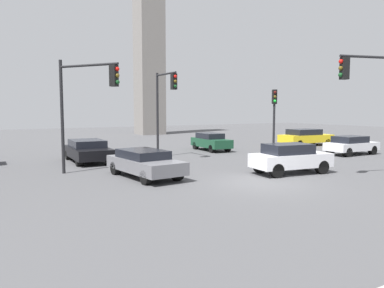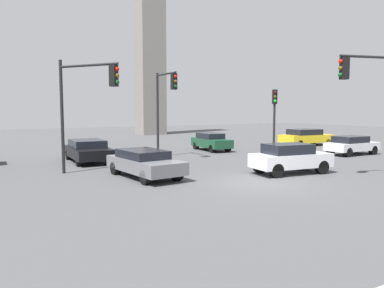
{
  "view_description": "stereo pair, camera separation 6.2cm",
  "coord_description": "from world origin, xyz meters",
  "px_view_note": "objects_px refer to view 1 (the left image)",
  "views": [
    {
      "loc": [
        -10.66,
        -12.69,
        3.29
      ],
      "look_at": [
        -0.09,
        6.24,
        1.25
      ],
      "focal_mm": 34.87,
      "sensor_mm": 36.0,
      "label": 1
    },
    {
      "loc": [
        -10.61,
        -12.72,
        3.29
      ],
      "look_at": [
        -0.09,
        6.24,
        1.25
      ],
      "focal_mm": 34.87,
      "sensor_mm": 36.0,
      "label": 2
    }
  ],
  "objects_px": {
    "car_4": "(351,145)",
    "car_7": "(305,137)",
    "traffic_light_2": "(86,94)",
    "car_2": "(88,150)",
    "car_0": "(145,162)",
    "car_6": "(211,141)",
    "car_1": "(290,158)",
    "traffic_light_1": "(165,97)",
    "traffic_light_3": "(274,109)"
  },
  "relations": [
    {
      "from": "car_1",
      "to": "car_0",
      "type": "bearing_deg",
      "value": 164.9
    },
    {
      "from": "traffic_light_2",
      "to": "car_2",
      "type": "xyz_separation_m",
      "value": [
        1.21,
        4.92,
        -3.31
      ]
    },
    {
      "from": "traffic_light_1",
      "to": "car_0",
      "type": "height_order",
      "value": "traffic_light_1"
    },
    {
      "from": "traffic_light_2",
      "to": "car_7",
      "type": "bearing_deg",
      "value": 69.49
    },
    {
      "from": "car_1",
      "to": "car_2",
      "type": "relative_size",
      "value": 0.89
    },
    {
      "from": "car_2",
      "to": "car_6",
      "type": "relative_size",
      "value": 1.17
    },
    {
      "from": "traffic_light_3",
      "to": "car_0",
      "type": "distance_m",
      "value": 12.0
    },
    {
      "from": "car_4",
      "to": "car_1",
      "type": "bearing_deg",
      "value": -159.1
    },
    {
      "from": "car_0",
      "to": "car_6",
      "type": "bearing_deg",
      "value": 126.02
    },
    {
      "from": "traffic_light_2",
      "to": "car_7",
      "type": "relative_size",
      "value": 1.18
    },
    {
      "from": "traffic_light_3",
      "to": "car_6",
      "type": "height_order",
      "value": "traffic_light_3"
    },
    {
      "from": "car_7",
      "to": "traffic_light_2",
      "type": "bearing_deg",
      "value": -160.82
    },
    {
      "from": "car_7",
      "to": "traffic_light_3",
      "type": "bearing_deg",
      "value": -147.13
    },
    {
      "from": "traffic_light_2",
      "to": "car_1",
      "type": "height_order",
      "value": "traffic_light_2"
    },
    {
      "from": "traffic_light_3",
      "to": "car_2",
      "type": "relative_size",
      "value": 0.98
    },
    {
      "from": "car_0",
      "to": "car_4",
      "type": "height_order",
      "value": "car_4"
    },
    {
      "from": "traffic_light_2",
      "to": "car_1",
      "type": "distance_m",
      "value": 10.71
    },
    {
      "from": "car_1",
      "to": "car_6",
      "type": "bearing_deg",
      "value": 85.14
    },
    {
      "from": "car_6",
      "to": "traffic_light_2",
      "type": "bearing_deg",
      "value": -57.22
    },
    {
      "from": "traffic_light_1",
      "to": "car_2",
      "type": "xyz_separation_m",
      "value": [
        -4.79,
        1.17,
        -3.33
      ]
    },
    {
      "from": "traffic_light_1",
      "to": "car_1",
      "type": "bearing_deg",
      "value": 19.01
    },
    {
      "from": "car_0",
      "to": "car_2",
      "type": "bearing_deg",
      "value": -177.6
    },
    {
      "from": "traffic_light_2",
      "to": "car_2",
      "type": "distance_m",
      "value": 6.05
    },
    {
      "from": "traffic_light_2",
      "to": "car_4",
      "type": "distance_m",
      "value": 19.01
    },
    {
      "from": "traffic_light_1",
      "to": "traffic_light_3",
      "type": "xyz_separation_m",
      "value": [
        7.5,
        -2.08,
        -0.79
      ]
    },
    {
      "from": "car_4",
      "to": "car_6",
      "type": "height_order",
      "value": "car_6"
    },
    {
      "from": "car_2",
      "to": "car_4",
      "type": "distance_m",
      "value": 18.38
    },
    {
      "from": "traffic_light_3",
      "to": "car_2",
      "type": "height_order",
      "value": "traffic_light_3"
    },
    {
      "from": "traffic_light_2",
      "to": "car_1",
      "type": "xyz_separation_m",
      "value": [
        9.19,
        -4.47,
        -3.22
      ]
    },
    {
      "from": "car_6",
      "to": "car_4",
      "type": "bearing_deg",
      "value": 47.98
    },
    {
      "from": "traffic_light_3",
      "to": "car_4",
      "type": "xyz_separation_m",
      "value": [
        5.2,
        -2.4,
        -2.54
      ]
    },
    {
      "from": "car_1",
      "to": "car_6",
      "type": "distance_m",
      "value": 11.24
    },
    {
      "from": "traffic_light_2",
      "to": "car_0",
      "type": "relative_size",
      "value": 1.18
    },
    {
      "from": "traffic_light_1",
      "to": "car_4",
      "type": "bearing_deg",
      "value": 68.42
    },
    {
      "from": "traffic_light_1",
      "to": "traffic_light_3",
      "type": "height_order",
      "value": "traffic_light_1"
    },
    {
      "from": "car_0",
      "to": "car_7",
      "type": "bearing_deg",
      "value": 105.5
    },
    {
      "from": "traffic_light_1",
      "to": "traffic_light_2",
      "type": "height_order",
      "value": "traffic_light_2"
    },
    {
      "from": "car_2",
      "to": "car_6",
      "type": "height_order",
      "value": "car_6"
    },
    {
      "from": "car_1",
      "to": "car_7",
      "type": "distance_m",
      "value": 15.68
    },
    {
      "from": "car_0",
      "to": "car_7",
      "type": "relative_size",
      "value": 1.0
    },
    {
      "from": "traffic_light_1",
      "to": "traffic_light_2",
      "type": "distance_m",
      "value": 7.08
    },
    {
      "from": "car_0",
      "to": "car_4",
      "type": "relative_size",
      "value": 1.2
    },
    {
      "from": "traffic_light_3",
      "to": "car_1",
      "type": "relative_size",
      "value": 1.1
    },
    {
      "from": "car_2",
      "to": "car_4",
      "type": "xyz_separation_m",
      "value": [
        17.49,
        -5.65,
        -0.0
      ]
    },
    {
      "from": "traffic_light_3",
      "to": "car_2",
      "type": "distance_m",
      "value": 12.97
    },
    {
      "from": "traffic_light_2",
      "to": "car_1",
      "type": "relative_size",
      "value": 1.35
    },
    {
      "from": "car_4",
      "to": "car_7",
      "type": "bearing_deg",
      "value": 70.43
    },
    {
      "from": "traffic_light_1",
      "to": "car_1",
      "type": "relative_size",
      "value": 1.35
    },
    {
      "from": "traffic_light_1",
      "to": "traffic_light_2",
      "type": "xyz_separation_m",
      "value": [
        -6.01,
        -3.75,
        -0.02
      ]
    },
    {
      "from": "traffic_light_2",
      "to": "car_0",
      "type": "distance_m",
      "value": 4.42
    }
  ]
}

